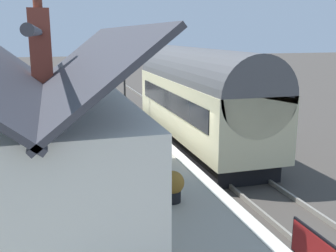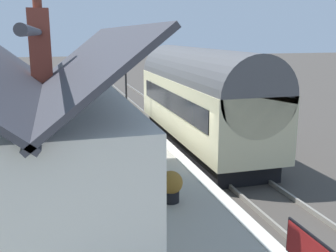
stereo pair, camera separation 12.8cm
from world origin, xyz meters
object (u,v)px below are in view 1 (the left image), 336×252
at_px(train, 199,97).
at_px(planter_bench_left, 172,185).
at_px(planter_bench_right, 29,103).
at_px(planter_edge_near, 48,100).
at_px(bench_platform_end, 98,128).
at_px(planter_by_door, 26,97).
at_px(bench_near_building, 89,114).
at_px(lamp_post_platform, 124,62).
at_px(bench_mid_platform, 78,101).
at_px(station_building, 46,149).

distance_m(train, planter_bench_left, 7.95).
bearing_deg(planter_bench_left, planter_bench_right, 15.81).
xyz_separation_m(planter_bench_right, planter_edge_near, (1.36, -0.95, -0.08)).
height_order(train, bench_platform_end, train).
xyz_separation_m(bench_platform_end, planter_by_door, (8.87, 3.11, -0.01)).
bearing_deg(train, planter_by_door, 42.75).
distance_m(planter_bench_left, planter_by_door, 15.87).
xyz_separation_m(bench_near_building, planter_bench_left, (-9.33, -1.12, -0.05)).
bearing_deg(lamp_post_platform, planter_bench_left, 175.44).
height_order(planter_by_door, planter_edge_near, planter_by_door).
height_order(planter_bench_left, planter_bench_right, planter_bench_left).
xyz_separation_m(train, lamp_post_platform, (4.23, 2.49, 1.27)).
relative_size(bench_mid_platform, lamp_post_platform, 0.37).
bearing_deg(planter_edge_near, bench_mid_platform, -141.68).
distance_m(planter_edge_near, lamp_post_platform, 5.90).
relative_size(station_building, planter_edge_near, 10.31).
distance_m(bench_near_building, lamp_post_platform, 3.58).
bearing_deg(planter_edge_near, planter_bench_left, -168.97).
relative_size(bench_platform_end, planter_edge_near, 1.73).
height_order(bench_near_building, lamp_post_platform, lamp_post_platform).
relative_size(bench_near_building, planter_bench_right, 1.93).
distance_m(bench_platform_end, planter_bench_right, 7.91).
bearing_deg(planter_by_door, lamp_post_platform, -127.88).
xyz_separation_m(bench_platform_end, bench_mid_platform, (6.69, 0.29, 0.00)).
distance_m(bench_mid_platform, planter_bench_right, 2.66).
bearing_deg(planter_bench_left, bench_platform_end, 9.34).
bearing_deg(planter_bench_right, bench_mid_platform, -104.86).
bearing_deg(train, bench_platform_end, 98.82).
xyz_separation_m(planter_bench_right, lamp_post_platform, (-2.45, -4.82, 2.24)).
relative_size(bench_mid_platform, planter_by_door, 1.52).
height_order(planter_bench_left, lamp_post_platform, lamp_post_platform).
xyz_separation_m(train, bench_mid_platform, (6.00, 4.74, -0.88)).
bearing_deg(station_building, bench_near_building, -11.22).
height_order(station_building, planter_by_door, station_building).
height_order(planter_bench_left, planter_by_door, planter_by_door).
relative_size(station_building, planter_by_door, 9.03).
bearing_deg(bench_platform_end, planter_bench_right, 21.15).
height_order(station_building, bench_platform_end, station_building).
height_order(bench_mid_platform, planter_bench_left, bench_mid_platform).
bearing_deg(bench_mid_platform, train, -141.69).
relative_size(train, planter_edge_near, 13.01).
height_order(planter_bench_right, lamp_post_platform, lamp_post_platform).
bearing_deg(bench_platform_end, train, -81.18).
bearing_deg(planter_by_door, station_building, -175.06).
xyz_separation_m(planter_bench_right, planter_by_door, (1.50, 0.25, 0.09)).
xyz_separation_m(bench_platform_end, planter_edge_near, (8.73, 1.90, -0.18)).
bearing_deg(planter_bench_right, bench_near_building, -148.08).
height_order(station_building, bench_mid_platform, station_building).
xyz_separation_m(bench_mid_platform, planter_by_door, (2.18, 2.82, -0.01)).
bearing_deg(station_building, train, -43.17).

